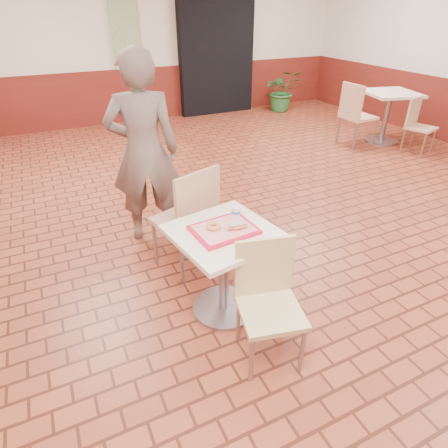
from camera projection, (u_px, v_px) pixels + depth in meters
name	position (u px, v px, depth m)	size (l,w,h in m)	color
room_shell	(322.00, 83.00, 3.29)	(8.01, 10.01, 3.01)	brown
wainscot_band	(309.00, 186.00, 3.81)	(8.00, 10.00, 1.00)	#5C1811
corridor_doorway	(217.00, 58.00, 7.72)	(1.60, 0.22, 2.20)	black
promo_poster	(126.00, 34.00, 6.85)	(0.50, 0.03, 1.20)	gray
main_table	(224.00, 259.00, 2.75)	(0.69, 0.69, 0.73)	beige
chair_main_front	(268.00, 296.00, 2.42)	(0.47, 0.47, 0.85)	#D0BA7D
chair_main_back	(189.00, 216.00, 3.18)	(0.58, 0.58, 0.98)	tan
customer	(144.00, 152.00, 3.48)	(0.66, 0.44, 1.82)	#685951
serving_tray	(224.00, 230.00, 2.62)	(0.43, 0.33, 0.03)	red
ring_donut	(213.00, 226.00, 2.60)	(0.11, 0.11, 0.03)	#C57B48
long_john_donut	(237.00, 226.00, 2.60)	(0.15, 0.08, 0.04)	#DD7640
paper_cup	(236.00, 212.00, 2.72)	(0.07, 0.07, 0.08)	silver
second_table	(388.00, 109.00, 6.29)	(0.79, 0.79, 0.83)	beige
chair_second_left	(355.00, 112.00, 6.07)	(0.48, 0.48, 1.02)	#D7A881
chair_second_front	(418.00, 123.00, 5.90)	(0.48, 0.48, 0.84)	tan
potted_plant	(282.00, 90.00, 8.20)	(0.78, 0.67, 0.87)	#265F2B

